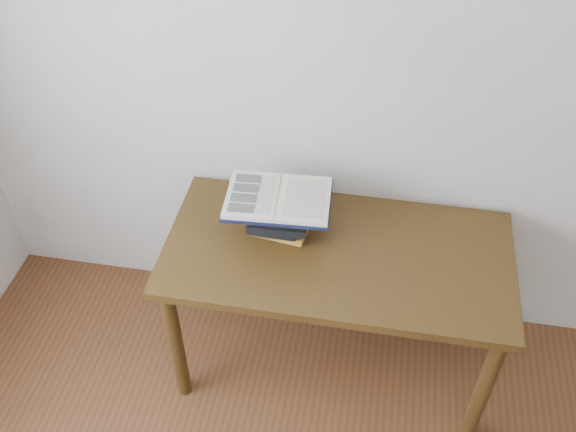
# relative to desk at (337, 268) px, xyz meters

# --- Properties ---
(desk) EXTENTS (1.34, 0.67, 0.72)m
(desk) POSITION_rel_desk_xyz_m (0.00, 0.00, 0.00)
(desk) COLOR #402C10
(desk) RESTS_ON ground
(book_stack) EXTENTS (0.25, 0.19, 0.15)m
(book_stack) POSITION_rel_desk_xyz_m (-0.25, 0.07, 0.18)
(book_stack) COLOR #B17928
(book_stack) RESTS_ON desk
(open_book) EXTENTS (0.42, 0.30, 0.03)m
(open_book) POSITION_rel_desk_xyz_m (-0.25, 0.07, 0.26)
(open_book) COLOR black
(open_book) RESTS_ON book_stack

